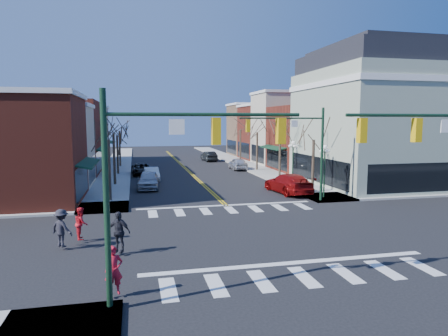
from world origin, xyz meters
TOP-DOWN VIEW (x-y plane):
  - ground at (0.00, 0.00)m, footprint 160.00×160.00m
  - sidewalk_left at (-8.75, 20.00)m, footprint 3.50×70.00m
  - sidewalk_right at (8.75, 20.00)m, footprint 3.50×70.00m
  - bldg_left_brick_a at (-15.50, 11.75)m, footprint 10.00×8.50m
  - bldg_left_stucco_a at (-15.50, 19.50)m, footprint 10.00×7.00m
  - bldg_left_brick_b at (-15.50, 27.50)m, footprint 10.00×9.00m
  - bldg_left_tan at (-15.50, 35.75)m, footprint 10.00×7.50m
  - bldg_left_stucco_b at (-15.50, 43.50)m, footprint 10.00×8.00m
  - bldg_right_brick_a at (15.50, 25.75)m, footprint 10.00×8.50m
  - bldg_right_stucco at (15.50, 33.50)m, footprint 10.00×7.00m
  - bldg_right_brick_b at (15.50, 41.00)m, footprint 10.00×8.00m
  - bldg_right_tan at (15.50, 49.00)m, footprint 10.00×8.00m
  - victorian_corner at (16.50, 14.50)m, footprint 12.25×14.25m
  - traffic_mast_near_left at (-5.55, -7.40)m, footprint 6.60×0.28m
  - traffic_mast_far_right at (5.55, 7.40)m, footprint 6.60×0.28m
  - lamppost_corner at (8.20, 8.50)m, footprint 0.36×0.36m
  - lamppost_midblock at (8.20, 15.00)m, footprint 0.36×0.36m
  - tree_left_a at (-8.40, 11.00)m, footprint 0.24×0.24m
  - tree_left_b at (-8.40, 19.00)m, footprint 0.24×0.24m
  - tree_left_c at (-8.40, 27.00)m, footprint 0.24×0.24m
  - tree_left_d at (-8.40, 35.00)m, footprint 0.24×0.24m
  - tree_right_a at (8.40, 11.00)m, footprint 0.24×0.24m
  - tree_right_b at (8.40, 19.00)m, footprint 0.24×0.24m
  - tree_right_c at (8.40, 27.00)m, footprint 0.24×0.24m
  - tree_right_d at (8.40, 35.00)m, footprint 0.24×0.24m
  - car_left_near at (-5.31, 16.50)m, footprint 2.31×4.91m
  - car_left_mid at (-4.80, 21.60)m, footprint 1.58×4.16m
  - car_left_far at (-5.70, 26.20)m, footprint 2.48×4.93m
  - car_right_near at (6.40, 11.57)m, footprint 2.96×6.06m
  - car_right_mid at (6.40, 28.79)m, footprint 1.88×4.55m
  - car_right_far at (4.80, 40.48)m, footprint 2.00×4.69m
  - pedestrian_red_a at (-7.30, -6.50)m, footprint 0.71×0.56m
  - pedestrian_red_b at (-9.25, 0.71)m, footprint 0.73×0.88m
  - pedestrian_dark_a at (-7.30, -1.84)m, footprint 1.21×0.89m
  - pedestrian_dark_b at (-10.00, -0.44)m, footprint 1.36×1.26m

SIDE VIEW (x-z plane):
  - ground at x=0.00m, z-range 0.00..0.00m
  - sidewalk_left at x=-8.75m, z-range 0.00..0.15m
  - sidewalk_right at x=8.75m, z-range 0.00..0.15m
  - car_left_far at x=-5.70m, z-range 0.00..1.34m
  - car_left_mid at x=-4.80m, z-range 0.00..1.35m
  - car_right_far at x=4.80m, z-range 0.00..1.50m
  - car_right_mid at x=6.40m, z-range 0.00..1.54m
  - car_left_near at x=-5.31m, z-range 0.00..1.62m
  - car_right_near at x=6.40m, z-range 0.00..1.70m
  - pedestrian_red_b at x=-9.25m, z-range 0.15..1.80m
  - pedestrian_red_a at x=-7.30m, z-range 0.15..1.88m
  - pedestrian_dark_b at x=-10.00m, z-range 0.15..1.99m
  - pedestrian_dark_a at x=-7.30m, z-range 0.15..2.06m
  - tree_left_c at x=-8.40m, z-range 0.00..4.55m
  - tree_right_a at x=8.40m, z-range 0.00..4.62m
  - tree_left_a at x=-8.40m, z-range 0.00..4.76m
  - tree_right_c at x=8.40m, z-range 0.00..4.83m
  - tree_left_d at x=-8.40m, z-range 0.00..4.90m
  - tree_right_d at x=8.40m, z-range 0.00..4.97m
  - tree_left_b at x=-8.40m, z-range 0.00..5.04m
  - tree_right_b at x=8.40m, z-range 0.00..5.18m
  - lamppost_corner at x=8.20m, z-range 0.80..5.13m
  - lamppost_midblock at x=8.20m, z-range 0.80..5.13m
  - bldg_left_stucco_a at x=-15.50m, z-range 0.00..7.50m
  - bldg_left_tan at x=-15.50m, z-range 0.00..7.80m
  - bldg_left_brick_a at x=-15.50m, z-range 0.00..8.00m
  - bldg_right_brick_a at x=15.50m, z-range 0.00..8.00m
  - bldg_left_stucco_b at x=-15.50m, z-range 0.00..8.20m
  - bldg_left_brick_b at x=-15.50m, z-range 0.00..8.50m
  - bldg_right_brick_b at x=15.50m, z-range 0.00..8.50m
  - bldg_right_tan at x=15.50m, z-range 0.00..9.00m
  - traffic_mast_near_left at x=-5.55m, z-range 1.11..8.31m
  - traffic_mast_far_right at x=5.55m, z-range 1.11..8.31m
  - bldg_right_stucco at x=15.50m, z-range 0.00..10.00m
  - victorian_corner at x=16.50m, z-range 0.01..13.31m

